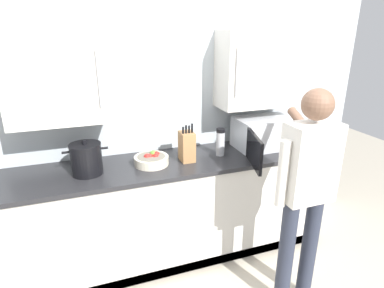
% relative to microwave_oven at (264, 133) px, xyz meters
% --- Properties ---
extents(back_wall_tiled, '(4.10, 0.44, 2.61)m').
position_rel_microwave_oven_xyz_m(back_wall_tiled, '(-0.88, 0.28, 0.32)').
color(back_wall_tiled, '#B2BCC1').
rests_on(back_wall_tiled, ground_plane).
extents(counter_unit, '(2.83, 0.63, 0.92)m').
position_rel_microwave_oven_xyz_m(counter_unit, '(-0.88, -0.03, -0.60)').
color(counter_unit, beige).
rests_on(counter_unit, ground_plane).
extents(microwave_oven, '(0.70, 0.75, 0.28)m').
position_rel_microwave_oven_xyz_m(microwave_oven, '(0.00, 0.00, 0.00)').
color(microwave_oven, '#B7BABF').
rests_on(microwave_oven, counter_unit).
extents(stock_pot, '(0.33, 0.24, 0.27)m').
position_rel_microwave_oven_xyz_m(stock_pot, '(-1.57, -0.05, -0.02)').
color(stock_pot, black).
rests_on(stock_pot, counter_unit).
extents(thermos_flask, '(0.08, 0.08, 0.24)m').
position_rel_microwave_oven_xyz_m(thermos_flask, '(-0.46, -0.04, -0.02)').
color(thermos_flask, '#B7BABF').
rests_on(thermos_flask, counter_unit).
extents(knife_block, '(0.11, 0.15, 0.32)m').
position_rel_microwave_oven_xyz_m(knife_block, '(-0.77, -0.05, -0.01)').
color(knife_block, '#A37547').
rests_on(knife_block, counter_unit).
extents(fruit_bowl, '(0.28, 0.28, 0.10)m').
position_rel_microwave_oven_xyz_m(fruit_bowl, '(-1.07, -0.04, -0.10)').
color(fruit_bowl, beige).
rests_on(fruit_bowl, counter_unit).
extents(person_figure, '(0.49, 0.65, 1.63)m').
position_rel_microwave_oven_xyz_m(person_figure, '(-0.19, -0.85, -0.08)').
color(person_figure, '#282D3D').
rests_on(person_figure, ground_plane).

